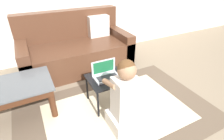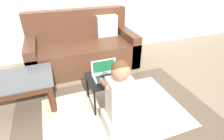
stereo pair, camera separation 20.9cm
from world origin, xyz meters
The scene contains 7 objects.
ground_plane centered at (0.00, 0.00, 0.00)m, with size 16.00×16.00×0.00m, color #7F705B.
area_rug centered at (-0.12, -0.12, 0.00)m, with size 2.26×1.46×0.01m.
couch centered at (-0.19, 1.23, 0.30)m, with size 1.73×0.89×0.89m.
laptop_desk centered at (-0.12, 0.10, 0.33)m, with size 0.50×0.40×0.37m.
laptop centered at (-0.15, 0.12, 0.41)m, with size 0.30×0.19×0.20m.
computer_mouse centered at (0.08, 0.11, 0.39)m, with size 0.07×0.10×0.04m.
person_seated centered at (-0.16, -0.33, 0.36)m, with size 0.32×0.41×0.80m.
Camera 1 is at (-0.88, -1.46, 1.49)m, focal length 28.00 mm.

